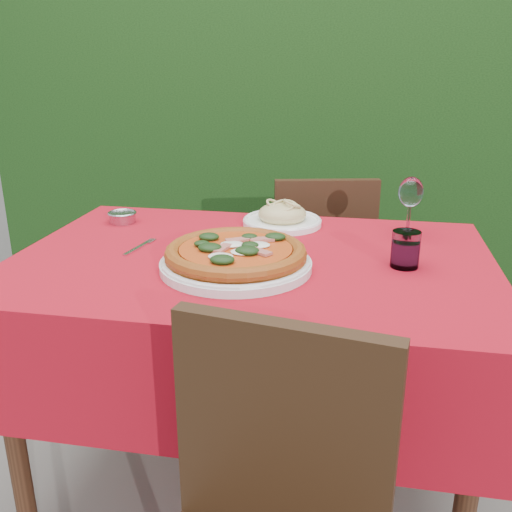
% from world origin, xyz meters
% --- Properties ---
extents(ground, '(60.00, 60.00, 0.00)m').
position_xyz_m(ground, '(0.00, 0.00, 0.00)').
color(ground, '#625E59').
rests_on(ground, ground).
extents(hedge, '(3.20, 0.55, 1.78)m').
position_xyz_m(hedge, '(0.00, 1.55, 0.92)').
color(hedge, black).
rests_on(hedge, ground).
extents(dining_table, '(1.26, 0.86, 0.75)m').
position_xyz_m(dining_table, '(0.00, 0.00, 0.60)').
color(dining_table, '#412415').
rests_on(dining_table, ground).
extents(chair_far, '(0.45, 0.45, 0.83)m').
position_xyz_m(chair_far, '(0.14, 0.70, 0.48)').
color(chair_far, black).
rests_on(chair_far, ground).
extents(pizza_plate, '(0.38, 0.38, 0.07)m').
position_xyz_m(pizza_plate, '(-0.02, -0.10, 0.78)').
color(pizza_plate, white).
rests_on(pizza_plate, dining_table).
extents(pasta_plate, '(0.25, 0.25, 0.07)m').
position_xyz_m(pasta_plate, '(0.04, 0.31, 0.77)').
color(pasta_plate, white).
rests_on(pasta_plate, dining_table).
extents(water_glass, '(0.07, 0.07, 0.09)m').
position_xyz_m(water_glass, '(0.39, -0.01, 0.79)').
color(water_glass, silver).
rests_on(water_glass, dining_table).
extents(wine_glass, '(0.07, 0.07, 0.18)m').
position_xyz_m(wine_glass, '(0.42, 0.27, 0.87)').
color(wine_glass, silver).
rests_on(wine_glass, dining_table).
extents(fork, '(0.05, 0.17, 0.00)m').
position_xyz_m(fork, '(-0.32, -0.00, 0.75)').
color(fork, silver).
rests_on(fork, dining_table).
extents(steel_ramekin, '(0.08, 0.08, 0.03)m').
position_xyz_m(steel_ramekin, '(-0.47, 0.24, 0.76)').
color(steel_ramekin, '#AFAEB5').
rests_on(steel_ramekin, dining_table).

